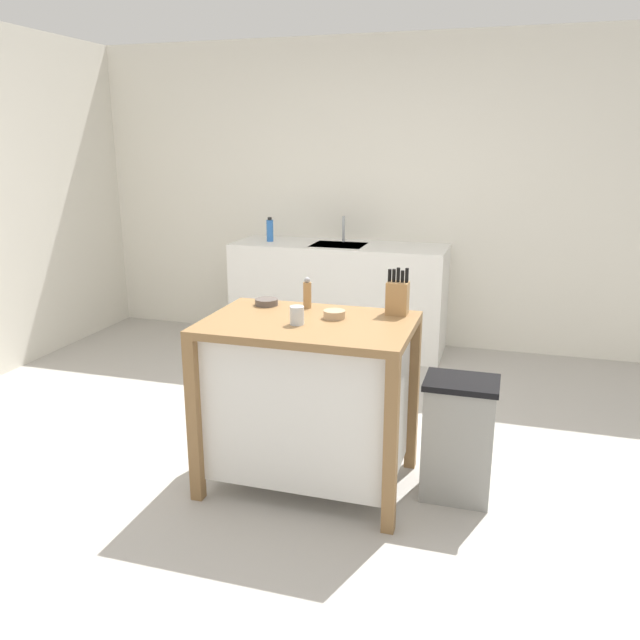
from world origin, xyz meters
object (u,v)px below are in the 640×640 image
(bowl_ceramic_small, at_px, (267,302))
(drinking_cup, at_px, (297,315))
(sink_faucet, at_px, (344,229))
(pepper_grinder, at_px, (307,294))
(bowl_ceramic_wide, at_px, (334,314))
(trash_bin, at_px, (458,438))
(kitchen_island, at_px, (309,394))
(knife_block, at_px, (397,297))
(bottle_dish_soap, at_px, (270,230))

(bowl_ceramic_small, distance_m, drinking_cup, 0.42)
(bowl_ceramic_small, height_order, drinking_cup, drinking_cup)
(sink_faucet, bearing_deg, pepper_grinder, -80.30)
(bowl_ceramic_small, xyz_separation_m, pepper_grinder, (0.23, 0.01, 0.06))
(bowl_ceramic_small, xyz_separation_m, bowl_ceramic_wide, (0.43, -0.15, 0.00))
(bowl_ceramic_wide, height_order, sink_faucet, sink_faucet)
(pepper_grinder, xyz_separation_m, trash_bin, (0.85, -0.15, -0.65))
(bowl_ceramic_wide, xyz_separation_m, pepper_grinder, (-0.20, 0.16, 0.06))
(trash_bin, relative_size, sink_faucet, 2.86)
(drinking_cup, distance_m, sink_faucet, 2.53)
(drinking_cup, distance_m, trash_bin, 1.02)
(kitchen_island, xyz_separation_m, bowl_ceramic_small, (-0.31, 0.23, 0.41))
(kitchen_island, bearing_deg, knife_block, 32.18)
(sink_faucet, bearing_deg, bowl_ceramic_wide, -76.31)
(bowl_ceramic_small, xyz_separation_m, bottle_dish_soap, (-0.76, 2.03, 0.10))
(knife_block, xyz_separation_m, drinking_cup, (-0.43, -0.33, -0.05))
(pepper_grinder, height_order, sink_faucet, sink_faucet)
(pepper_grinder, distance_m, sink_faucet, 2.21)
(bottle_dish_soap, bearing_deg, knife_block, -53.69)
(drinking_cup, relative_size, trash_bin, 0.14)
(bowl_ceramic_small, relative_size, bowl_ceramic_wide, 1.13)
(bowl_ceramic_small, distance_m, trash_bin, 1.24)
(knife_block, relative_size, bottle_dish_soap, 1.17)
(pepper_grinder, bearing_deg, trash_bin, -10.02)
(kitchen_island, height_order, pepper_grinder, pepper_grinder)
(drinking_cup, bearing_deg, bowl_ceramic_small, 132.18)
(kitchen_island, height_order, bottle_dish_soap, bottle_dish_soap)
(pepper_grinder, bearing_deg, bottle_dish_soap, 116.12)
(kitchen_island, distance_m, sink_faucet, 2.52)
(knife_block, xyz_separation_m, trash_bin, (0.36, -0.16, -0.67))
(bowl_ceramic_wide, distance_m, sink_faucet, 2.41)
(bottle_dish_soap, bearing_deg, pepper_grinder, -63.88)
(kitchen_island, height_order, bowl_ceramic_wide, bowl_ceramic_wide)
(drinking_cup, height_order, trash_bin, drinking_cup)
(pepper_grinder, bearing_deg, sink_faucet, 99.70)
(drinking_cup, height_order, bottle_dish_soap, bottle_dish_soap)
(bowl_ceramic_small, distance_m, pepper_grinder, 0.24)
(bottle_dish_soap, bearing_deg, sink_faucet, 14.38)
(kitchen_island, height_order, knife_block, knife_block)
(drinking_cup, height_order, sink_faucet, sink_faucet)
(trash_bin, xyz_separation_m, sink_faucet, (-1.22, 2.33, 0.70))
(kitchen_island, distance_m, pepper_grinder, 0.54)
(knife_block, height_order, trash_bin, knife_block)
(bowl_ceramic_wide, bearing_deg, pepper_grinder, 141.30)
(kitchen_island, distance_m, bowl_ceramic_small, 0.57)
(kitchen_island, bearing_deg, trash_bin, 6.81)
(kitchen_island, xyz_separation_m, bowl_ceramic_wide, (0.11, 0.08, 0.42))
(kitchen_island, relative_size, drinking_cup, 11.44)
(bowl_ceramic_small, relative_size, bottle_dish_soap, 0.60)
(bottle_dish_soap, bearing_deg, drinking_cup, -65.96)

